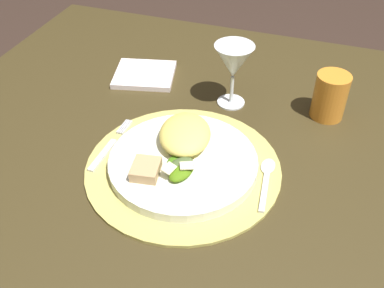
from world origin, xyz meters
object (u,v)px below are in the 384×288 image
at_px(dinner_plate, 183,162).
at_px(amber_tumbler, 330,96).
at_px(fork, 109,147).
at_px(spoon, 267,175).
at_px(wine_glass, 234,63).
at_px(napkin, 145,75).
at_px(dining_table, 227,193).

distance_m(dinner_plate, amber_tumbler, 0.35).
xyz_separation_m(fork, amber_tumbler, (0.38, 0.25, 0.04)).
distance_m(dinner_plate, spoon, 0.15).
bearing_deg(wine_glass, dinner_plate, -96.75).
bearing_deg(amber_tumbler, spoon, -109.32).
height_order(fork, napkin, napkin).
bearing_deg(dining_table, amber_tumbler, 47.37).
height_order(napkin, amber_tumbler, amber_tumbler).
relative_size(dining_table, fork, 8.13).
bearing_deg(dining_table, wine_glass, 105.03).
xyz_separation_m(napkin, wine_glass, (0.22, -0.04, 0.09)).
bearing_deg(napkin, dining_table, -36.05).
bearing_deg(fork, dinner_plate, -1.12).
xyz_separation_m(dinner_plate, spoon, (0.15, 0.03, -0.01)).
bearing_deg(wine_glass, dining_table, -74.97).
xyz_separation_m(dinner_plate, amber_tumbler, (0.23, 0.26, 0.03)).
bearing_deg(dining_table, fork, -161.00).
xyz_separation_m(dining_table, napkin, (-0.27, 0.19, 0.13)).
relative_size(spoon, napkin, 0.98).
relative_size(napkin, amber_tumbler, 1.41).
bearing_deg(spoon, amber_tumbler, 70.68).
distance_m(fork, wine_glass, 0.31).
relative_size(dining_table, napkin, 9.44).
distance_m(dining_table, amber_tumbler, 0.29).
bearing_deg(dining_table, spoon, -33.55).
bearing_deg(dinner_plate, napkin, 125.76).
relative_size(dinner_plate, spoon, 2.01).
bearing_deg(dinner_plate, spoon, 9.65).
xyz_separation_m(spoon, napkin, (-0.35, 0.25, -0.00)).
distance_m(spoon, amber_tumbler, 0.25).
height_order(dining_table, dinner_plate, dinner_plate).
bearing_deg(spoon, dining_table, 146.45).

